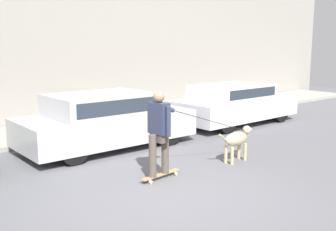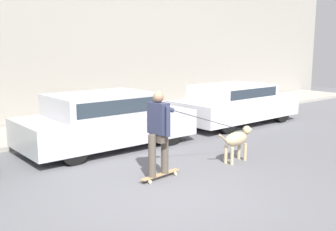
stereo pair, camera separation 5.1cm
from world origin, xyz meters
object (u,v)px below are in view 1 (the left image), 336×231
parked_car_2 (234,104)px  dog (237,139)px  parked_car_1 (105,121)px  skateboarder (160,130)px

parked_car_2 → dog: (-3.13, -2.78, -0.15)m
parked_car_1 → dog: (1.52, -2.78, -0.17)m
dog → parked_car_1: bearing=113.9°
parked_car_1 → parked_car_2: size_ratio=0.99×
parked_car_1 → dog: parked_car_1 is taller
parked_car_2 → dog: bearing=-139.1°
parked_car_1 → parked_car_2: parked_car_1 is taller
skateboarder → dog: bearing=-10.3°
parked_car_2 → parked_car_1: bearing=179.2°
parked_car_2 → skateboarder: 5.73m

